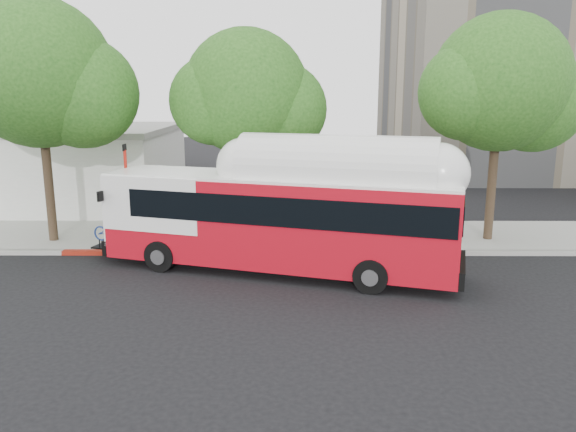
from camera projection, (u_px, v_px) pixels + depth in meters
name	position (u px, v px, depth m)	size (l,w,h in m)	color
ground	(266.00, 290.00, 17.79)	(120.00, 120.00, 0.00)	black
sidewalk	(272.00, 236.00, 24.12)	(60.00, 5.00, 0.15)	gray
curb_strip	(270.00, 253.00, 21.58)	(60.00, 0.30, 0.15)	gray
red_curb_segment	(192.00, 252.00, 21.59)	(10.00, 0.32, 0.16)	maroon
street_tree_left	(52.00, 79.00, 21.81)	(6.67, 5.80, 9.74)	#2D2116
street_tree_mid	(256.00, 97.00, 22.42)	(5.75, 5.00, 8.62)	#2D2116
street_tree_right	(510.00, 88.00, 22.10)	(6.21, 5.40, 9.18)	#2D2116
low_commercial_bldg	(24.00, 165.00, 31.04)	(16.20, 10.20, 4.25)	silver
transit_bus	(281.00, 221.00, 19.20)	(13.11, 6.03, 3.85)	#B50C1A
signal_pole	(128.00, 197.00, 21.64)	(0.12, 0.40, 4.20)	red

